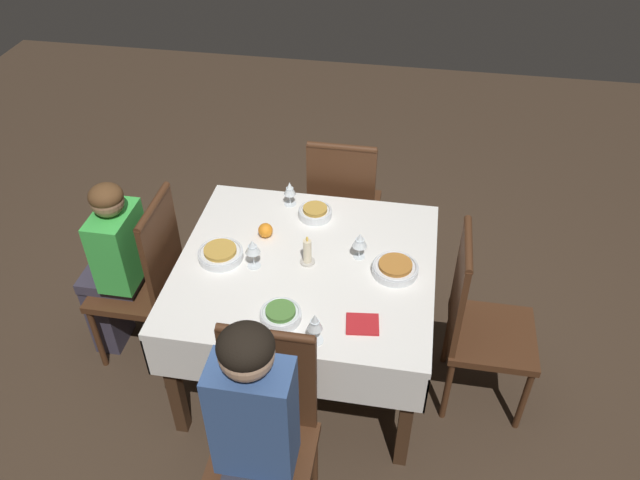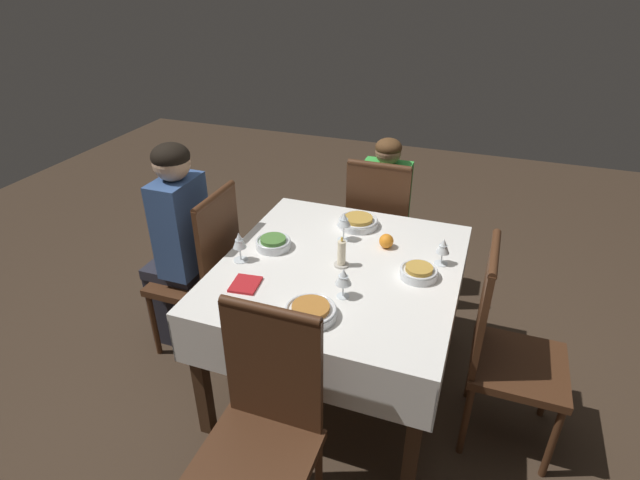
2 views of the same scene
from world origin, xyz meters
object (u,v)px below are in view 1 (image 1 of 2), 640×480
Objects in this scene: chair_east at (478,319)px; person_adult_denim at (252,442)px; bowl_west at (220,253)px; orange_fruit at (265,230)px; napkin_red_folded at (362,324)px; wine_glass_west at (253,248)px; dining_table at (306,277)px; wine_glass_north at (290,189)px; wine_glass_south at (315,323)px; chair_south at (265,430)px; chair_north at (343,203)px; bowl_north at (315,212)px; person_child_green at (113,264)px; wine_glass_east at (360,241)px; bowl_south at (281,314)px; chair_west at (147,275)px; candle_centerpiece at (307,253)px; bowl_east at (395,268)px.

chair_east is 0.81× the size of person_adult_denim.
orange_fruit is (0.17, 0.20, 0.01)m from bowl_west.
napkin_red_folded is (0.33, 0.60, 0.05)m from person_adult_denim.
dining_table is at bearing 13.86° from wine_glass_west.
wine_glass_south is at bearing -72.10° from wine_glass_north.
dining_table is at bearing 88.44° from chair_south.
person_adult_denim is 8.86× the size of wine_glass_north.
dining_table is 1.21× the size of chair_north.
chair_east is at bearing -24.95° from bowl_north.
bowl_north is (0.22, 0.43, -0.09)m from wine_glass_west.
person_adult_denim reaches higher than person_child_green.
wine_glass_east is (1.25, 0.09, 0.25)m from person_child_green.
dining_table is 0.98× the size of person_adult_denim.
bowl_north is 0.30m from orange_fruit.
bowl_south and bowl_north have the same top height.
bowl_south is (0.80, -0.37, 0.23)m from chair_west.
chair_west is at bearing 163.18° from napkin_red_folded.
napkin_red_folded is at bearing -43.39° from orange_fruit.
person_child_green is 6.03× the size of bowl_south.
chair_west is 1.11m from wine_glass_south.
dining_table is 0.32m from wine_glass_west.
candle_centerpiece is (-0.12, 0.48, -0.05)m from wine_glass_south.
candle_centerpiece reaches higher than bowl_south.
person_child_green is 6.93× the size of wine_glass_west.
wine_glass_north is 0.74m from bowl_east.
person_adult_denim is 8.03× the size of wine_glass_south.
wine_glass_south is 0.56m from bowl_east.
bowl_north is at bearing 94.34° from candle_centerpiece.
bowl_east is at bearing 2.49° from bowl_west.
bowl_east is (1.43, 0.01, 0.18)m from person_child_green.
person_adult_denim reaches higher than candle_centerpiece.
chair_west is 1.22m from napkin_red_folded.
bowl_east is at bearing 90.44° from chair_west.
bowl_west is at bearing 117.02° from chair_south.
chair_south reaches higher than wine_glass_south.
bowl_east is (0.35, -0.78, 0.23)m from chair_north.
napkin_red_folded is (-0.11, -0.36, -0.02)m from bowl_east.
chair_south is 1.00× the size of chair_north.
chair_south reaches higher than bowl_west.
candle_centerpiece is (-0.41, -0.00, 0.03)m from bowl_east.
person_adult_denim is at bearing -119.02° from napkin_red_folded.
bowl_east is 1.51× the size of wine_glass_east.
person_adult_denim is 0.93m from wine_glass_west.
orange_fruit reaches higher than napkin_red_folded.
bowl_north is (-0.86, 0.40, 0.23)m from chair_east.
chair_north reaches higher than napkin_red_folded.
chair_east is at bearing -25.56° from wine_glass_north.
wine_glass_north is at bearing 64.44° from chair_east.
chair_south is at bearing -91.56° from dining_table.
wine_glass_north reaches higher than orange_fruit.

